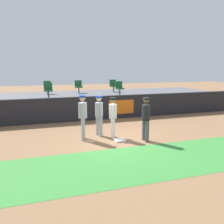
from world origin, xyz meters
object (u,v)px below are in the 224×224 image
first_base (120,140)px  seat_back_left (47,87)px  player_runner_visitor (99,113)px  seat_back_right (113,85)px  player_coach_visitor (83,114)px  player_umpire (146,116)px  seat_front_left (48,89)px  player_fielder_home (113,115)px  seat_front_right (119,87)px  seat_back_center (79,86)px

first_base → seat_back_left: seat_back_left is taller
player_runner_visitor → seat_back_right: size_ratio=2.04×
player_coach_visitor → player_umpire: size_ratio=1.04×
player_coach_visitor → seat_front_left: (-1.01, 4.87, 0.59)m
player_runner_visitor → player_coach_visitor: size_ratio=0.95×
seat_back_right → first_base: bearing=-106.4°
player_fielder_home → seat_back_right: 7.22m
seat_front_right → seat_back_left: bearing=157.1°
seat_back_center → player_runner_visitor: bearing=-92.8°
seat_back_right → seat_back_left: 4.45m
player_fielder_home → seat_front_left: 5.53m
first_base → player_coach_visitor: player_coach_visitor is taller
player_fielder_home → seat_back_center: seat_back_center is taller
player_runner_visitor → seat_back_center: bearing=165.4°
player_runner_visitor → player_fielder_home: bearing=33.9°
seat_front_left → seat_back_left: (0.06, 1.80, -0.00)m
first_base → seat_back_left: size_ratio=0.48×
player_runner_visitor → seat_back_right: seat_back_right is taller
player_umpire → seat_front_left: seat_front_left is taller
seat_front_left → seat_back_center: (2.08, 1.80, -0.00)m
seat_back_center → seat_back_left: 2.02m
player_coach_visitor → seat_front_left: size_ratio=2.15×
player_coach_visitor → seat_back_left: size_ratio=2.15×
seat_front_right → seat_back_center: size_ratio=1.00×
seat_front_right → seat_back_right: size_ratio=1.00×
player_runner_visitor → seat_back_center: (0.31, 6.36, 0.64)m
seat_front_left → player_umpire: bearing=-60.5°
player_runner_visitor → seat_back_center: size_ratio=2.04×
player_runner_visitor → seat_back_right: (2.75, 6.36, 0.64)m
player_umpire → seat_back_center: bearing=-169.4°
first_base → player_runner_visitor: bearing=119.8°
player_umpire → seat_front_left: 6.76m
player_fielder_home → player_runner_visitor: size_ratio=0.98×
first_base → seat_front_right: 6.12m
first_base → seat_front_left: (-2.34, 5.56, 1.60)m
player_fielder_home → seat_back_center: bearing=-165.7°
player_fielder_home → seat_back_center: 6.85m
player_runner_visitor → seat_front_left: size_ratio=2.04×
player_fielder_home → player_runner_visitor: (-0.47, 0.46, 0.02)m
seat_front_right → seat_back_right: bearing=83.8°
player_fielder_home → seat_back_right: seat_back_right is taller
first_base → player_umpire: bearing=-16.6°
first_base → player_runner_visitor: player_runner_visitor is taller
player_coach_visitor → player_umpire: bearing=79.1°
player_fielder_home → seat_back_left: (-2.17, 6.82, 0.66)m
first_base → seat_back_left: 7.87m
player_coach_visitor → seat_front_right: seat_front_right is taller
player_umpire → first_base: bearing=-105.2°
player_runner_visitor → seat_front_right: bearing=139.0°
player_fielder_home → seat_front_left: size_ratio=2.00×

